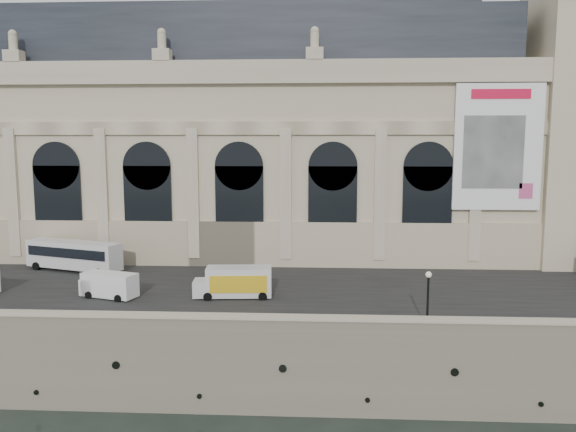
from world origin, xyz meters
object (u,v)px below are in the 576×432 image
Objects in this scene: bus_left at (74,255)px; van_c at (107,285)px; box_truck at (235,282)px; lamp_right at (428,301)px.

bus_left is 12.15m from van_c.
bus_left reaches higher than box_truck.
bus_left is 37.58m from lamp_right.
van_c is 11.16m from box_truck.
box_truck is 17.08m from lamp_right.
lamp_right is (33.49, -17.05, 0.35)m from bus_left.
lamp_right reaches higher than bus_left.
lamp_right is at bearing -27.56° from box_truck.
bus_left is 2.55× the size of lamp_right.
van_c is at bearing -53.45° from bus_left.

